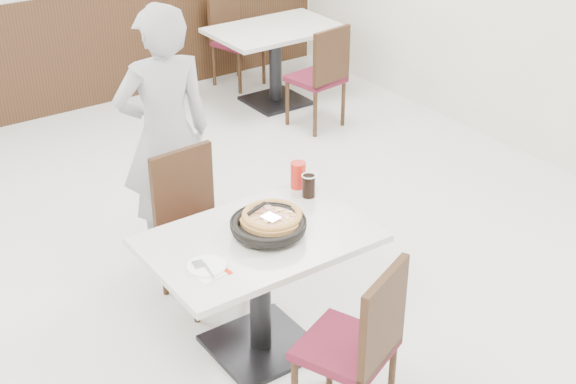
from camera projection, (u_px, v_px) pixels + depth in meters
floor at (255, 289)px, 5.12m from camera, size 7.00×7.00×0.00m
wainscot_back at (48, 58)px, 7.36m from camera, size 5.90×0.03×1.10m
main_table at (260, 294)px, 4.43m from camera, size 1.22×0.83×0.75m
chair_near at (346, 344)px, 3.90m from camera, size 0.55×0.55×0.95m
chair_far at (202, 232)px, 4.82m from camera, size 0.45×0.45×0.95m
trivet at (270, 233)px, 4.25m from camera, size 0.11×0.11×0.04m
pizza_pan at (268, 228)px, 4.25m from camera, size 0.40×0.40×0.01m
pizza at (272, 218)px, 4.30m from camera, size 0.36×0.36×0.02m
pizza_server at (271, 217)px, 4.25m from camera, size 0.09×0.10×0.00m
napkin at (208, 273)px, 3.95m from camera, size 0.17×0.17×0.00m
side_plate at (207, 266)px, 3.99m from camera, size 0.20×0.20×0.01m
fork at (209, 270)px, 3.94m from camera, size 0.04×0.15×0.00m
cola_glass at (309, 186)px, 4.61m from camera, size 0.08×0.08×0.13m
red_cup at (298, 175)px, 4.70m from camera, size 0.09×0.09×0.16m
diner_person at (165, 135)px, 5.12m from camera, size 0.69×0.51×1.72m
bg_table_right at (275, 66)px, 7.70m from camera, size 1.29×0.94×0.75m
bg_chair_right_near at (316, 76)px, 7.17m from camera, size 0.48×0.48×0.95m
bg_chair_right_far at (238, 40)px, 8.08m from camera, size 0.51×0.51×0.95m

